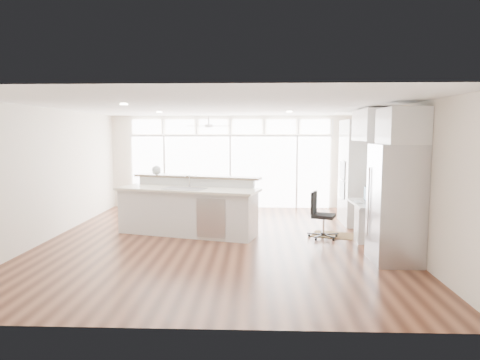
{
  "coord_description": "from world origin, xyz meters",
  "views": [
    {
      "loc": [
        0.77,
        -8.55,
        2.17
      ],
      "look_at": [
        0.41,
        0.6,
        1.18
      ],
      "focal_mm": 32.0,
      "sensor_mm": 36.0,
      "label": 1
    }
  ],
  "objects": [
    {
      "name": "recessed_lights",
      "position": [
        0.0,
        0.2,
        2.68
      ],
      "size": [
        3.4,
        3.0,
        0.02
      ],
      "primitive_type": "cube",
      "color": "white",
      "rests_on": "ceiling"
    },
    {
      "name": "fishbowl",
      "position": [
        -1.53,
        1.16,
        1.34
      ],
      "size": [
        0.25,
        0.25,
        0.21
      ],
      "primitive_type": "sphere",
      "rotation": [
        0.0,
        0.0,
        -0.18
      ],
      "color": "silver",
      "rests_on": "kitchen_island"
    },
    {
      "name": "transom_row",
      "position": [
        0.0,
        3.94,
        2.38
      ],
      "size": [
        5.9,
        0.06,
        0.4
      ],
      "primitive_type": "cube",
      "color": "white",
      "rests_on": "wall_back"
    },
    {
      "name": "office_chair",
      "position": [
        2.17,
        0.28,
        0.48
      ],
      "size": [
        0.63,
        0.6,
        0.96
      ],
      "primitive_type": "cube",
      "rotation": [
        0.0,
        0.0,
        -0.35
      ],
      "color": "black",
      "rests_on": "floor"
    },
    {
      "name": "wall_right",
      "position": [
        3.5,
        0.0,
        1.35
      ],
      "size": [
        0.04,
        8.0,
        2.7
      ],
      "primitive_type": "cube",
      "color": "silver",
      "rests_on": "floor"
    },
    {
      "name": "wall_front",
      "position": [
        0.0,
        -4.0,
        1.35
      ],
      "size": [
        7.0,
        0.04,
        2.7
      ],
      "primitive_type": "cube",
      "color": "silver",
      "rests_on": "floor"
    },
    {
      "name": "refrigerator",
      "position": [
        3.11,
        -1.35,
        1.0
      ],
      "size": [
        0.76,
        0.9,
        2.0
      ],
      "primitive_type": "cube",
      "color": "#B1B1B6",
      "rests_on": "floor"
    },
    {
      "name": "rug",
      "position": [
        2.42,
        0.53,
        0.01
      ],
      "size": [
        1.04,
        0.89,
        0.01
      ],
      "primitive_type": "cube",
      "rotation": [
        0.0,
        0.0,
        -0.33
      ],
      "color": "#3C2713",
      "rests_on": "floor"
    },
    {
      "name": "upper_cabinets",
      "position": [
        3.17,
        0.3,
        2.35
      ],
      "size": [
        0.64,
        1.3,
        0.64
      ],
      "primitive_type": "cube",
      "color": "silver",
      "rests_on": "wall_right"
    },
    {
      "name": "wall_back",
      "position": [
        0.0,
        4.0,
        1.35
      ],
      "size": [
        7.0,
        0.04,
        2.7
      ],
      "primitive_type": "cube",
      "color": "silver",
      "rests_on": "floor"
    },
    {
      "name": "desk_nook",
      "position": [
        3.13,
        0.3,
        0.38
      ],
      "size": [
        0.72,
        1.3,
        0.76
      ],
      "primitive_type": "cube",
      "color": "silver",
      "rests_on": "floor"
    },
    {
      "name": "framed_photos",
      "position": [
        3.46,
        0.92,
        1.4
      ],
      "size": [
        0.06,
        0.22,
        0.8
      ],
      "primitive_type": "cube",
      "color": "black",
      "rests_on": "wall_right"
    },
    {
      "name": "ceiling_fan",
      "position": [
        -0.5,
        2.8,
        2.48
      ],
      "size": [
        1.16,
        1.16,
        0.32
      ],
      "primitive_type": "cube",
      "color": "silver",
      "rests_on": "ceiling"
    },
    {
      "name": "monitor",
      "position": [
        3.05,
        0.3,
        0.94
      ],
      "size": [
        0.11,
        0.43,
        0.35
      ],
      "primitive_type": "cube",
      "rotation": [
        0.0,
        0.0,
        -0.1
      ],
      "color": "black",
      "rests_on": "desk_nook"
    },
    {
      "name": "potted_plant",
      "position": [
        3.17,
        1.8,
        2.6
      ],
      "size": [
        0.25,
        0.27,
        0.21
      ],
      "primitive_type": "imported",
      "rotation": [
        0.0,
        0.0,
        -0.03
      ],
      "color": "#37622A",
      "rests_on": "oven_cabinet"
    },
    {
      "name": "ceiling",
      "position": [
        0.0,
        0.0,
        2.7
      ],
      "size": [
        7.0,
        8.0,
        0.02
      ],
      "primitive_type": "cube",
      "color": "white",
      "rests_on": "wall_back"
    },
    {
      "name": "wall_left",
      "position": [
        -3.5,
        0.0,
        1.35
      ],
      "size": [
        0.04,
        8.0,
        2.7
      ],
      "primitive_type": "cube",
      "color": "silver",
      "rests_on": "floor"
    },
    {
      "name": "keyboard",
      "position": [
        2.88,
        0.3,
        0.77
      ],
      "size": [
        0.15,
        0.35,
        0.02
      ],
      "primitive_type": "cube",
      "rotation": [
        0.0,
        0.0,
        -0.06
      ],
      "color": "silver",
      "rests_on": "desk_nook"
    },
    {
      "name": "floor",
      "position": [
        0.0,
        0.0,
        -0.01
      ],
      "size": [
        7.0,
        8.0,
        0.02
      ],
      "primitive_type": "cube",
      "color": "#402013",
      "rests_on": "ground"
    },
    {
      "name": "oven_cabinet",
      "position": [
        3.17,
        1.8,
        1.25
      ],
      "size": [
        0.64,
        1.2,
        2.5
      ],
      "primitive_type": "cube",
      "color": "silver",
      "rests_on": "floor"
    },
    {
      "name": "kitchen_island",
      "position": [
        -0.72,
        0.51,
        0.62
      ],
      "size": [
        3.31,
        1.97,
        1.24
      ],
      "primitive_type": "cube",
      "rotation": [
        0.0,
        0.0,
        -0.27
      ],
      "color": "silver",
      "rests_on": "floor"
    },
    {
      "name": "glass_wall",
      "position": [
        0.0,
        3.94,
        1.05
      ],
      "size": [
        5.8,
        0.06,
        2.08
      ],
      "primitive_type": "cube",
      "color": "white",
      "rests_on": "wall_back"
    },
    {
      "name": "desk_window",
      "position": [
        3.46,
        0.3,
        1.55
      ],
      "size": [
        0.04,
        0.85,
        0.85
      ],
      "primitive_type": "cube",
      "color": "white",
      "rests_on": "wall_right"
    },
    {
      "name": "fridge_cabinet",
      "position": [
        3.17,
        -1.35,
        2.3
      ],
      "size": [
        0.64,
        0.9,
        0.6
      ],
      "primitive_type": "cube",
      "color": "silver",
      "rests_on": "wall_right"
    }
  ]
}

